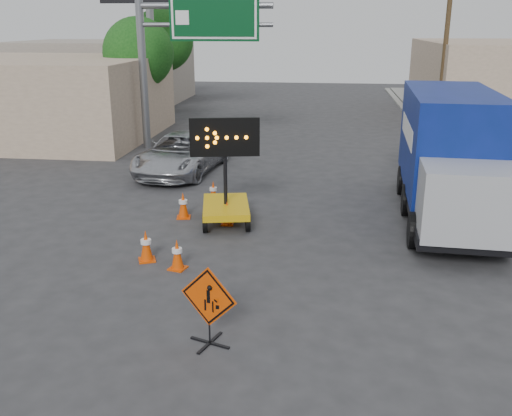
% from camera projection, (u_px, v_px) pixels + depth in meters
% --- Properties ---
extents(ground, '(100.00, 100.00, 0.00)m').
position_uv_depth(ground, '(196.00, 379.00, 9.54)').
color(ground, '#2D2D30').
rests_on(ground, ground).
extents(curb_right, '(0.40, 60.00, 0.12)m').
position_uv_depth(curb_right, '(456.00, 170.00, 22.82)').
color(curb_right, gray).
rests_on(curb_right, ground).
extents(storefront_left_near, '(14.00, 10.00, 4.00)m').
position_uv_depth(storefront_left_near, '(17.00, 98.00, 29.45)').
color(storefront_left_near, '#C8AC90').
rests_on(storefront_left_near, ground).
extents(storefront_left_far, '(12.00, 10.00, 4.40)m').
position_uv_depth(storefront_left_far, '(101.00, 72.00, 42.71)').
color(storefront_left_far, '#A39888').
rests_on(storefront_left_far, ground).
extents(building_right_far, '(10.00, 14.00, 4.60)m').
position_uv_depth(building_right_far, '(506.00, 80.00, 35.59)').
color(building_right_far, '#C8AC90').
rests_on(building_right_far, ground).
extents(highway_gantry, '(6.18, 0.38, 6.90)m').
position_uv_depth(highway_gantry, '(185.00, 37.00, 25.43)').
color(highway_gantry, slate).
rests_on(highway_gantry, ground).
extents(utility_pole_far, '(1.80, 0.26, 9.00)m').
position_uv_depth(utility_pole_far, '(446.00, 43.00, 29.78)').
color(utility_pole_far, '#4D3721').
rests_on(utility_pole_far, ground).
extents(tree_left_near, '(3.71, 3.71, 6.03)m').
position_uv_depth(tree_left_near, '(138.00, 53.00, 29.95)').
color(tree_left_near, '#4D3721').
rests_on(tree_left_near, ground).
extents(tree_left_far, '(4.10, 4.10, 6.66)m').
position_uv_depth(tree_left_far, '(162.00, 40.00, 37.49)').
color(tree_left_far, '#4D3721').
rests_on(tree_left_far, ground).
extents(construction_sign, '(1.11, 0.80, 1.55)m').
position_uv_depth(construction_sign, '(209.00, 304.00, 10.34)').
color(construction_sign, black).
rests_on(construction_sign, ground).
extents(arrow_board, '(1.97, 2.42, 3.15)m').
position_uv_depth(arrow_board, '(226.00, 200.00, 16.79)').
color(arrow_board, gold).
rests_on(arrow_board, ground).
extents(pickup_truck, '(3.15, 5.77, 1.53)m').
position_uv_depth(pickup_truck, '(182.00, 153.00, 22.53)').
color(pickup_truck, '#B9BBC1').
rests_on(pickup_truck, ground).
extents(box_truck, '(2.88, 8.05, 3.77)m').
position_uv_depth(box_truck, '(449.00, 163.00, 16.94)').
color(box_truck, black).
rests_on(box_truck, ground).
extents(cone_a, '(0.47, 0.47, 0.76)m').
position_uv_depth(cone_a, '(177.00, 254.00, 13.70)').
color(cone_a, '#DC4204').
rests_on(cone_a, ground).
extents(cone_b, '(0.53, 0.53, 0.81)m').
position_uv_depth(cone_b, '(146.00, 246.00, 14.18)').
color(cone_b, '#DC4204').
rests_on(cone_b, ground).
extents(cone_c, '(0.40, 0.40, 0.72)m').
position_uv_depth(cone_c, '(227.00, 213.00, 16.76)').
color(cone_c, '#DC4204').
rests_on(cone_c, ground).
extents(cone_d, '(0.48, 0.48, 0.81)m').
position_uv_depth(cone_d, '(183.00, 205.00, 17.32)').
color(cone_d, '#DC4204').
rests_on(cone_d, ground).
extents(cone_e, '(0.47, 0.47, 0.75)m').
position_uv_depth(cone_e, '(213.00, 192.00, 18.78)').
color(cone_e, '#DC4204').
rests_on(cone_e, ground).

